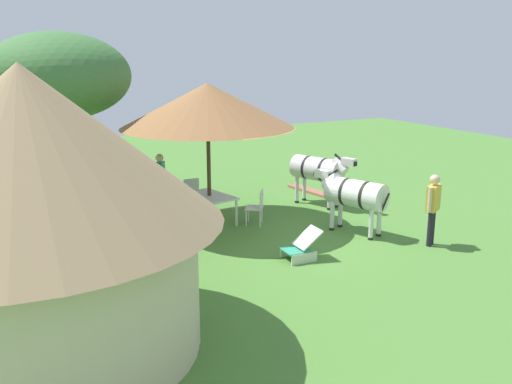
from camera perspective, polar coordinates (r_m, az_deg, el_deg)
name	(u,v)px	position (r m, az deg, el deg)	size (l,w,h in m)	color
ground_plane	(283,236)	(13.68, 2.72, -4.44)	(36.00, 36.00, 0.00)	#4C8034
thatched_hut	(31,203)	(8.54, -21.85, -1.06)	(5.45, 5.45, 4.23)	beige
shade_umbrella	(207,106)	(14.10, -4.95, 8.74)	(4.36, 4.36, 3.59)	#472E1E
patio_dining_table	(209,198)	(14.52, -4.75, -0.66)	(1.58, 1.15, 0.74)	silver
patio_chair_west_end	(257,205)	(14.36, 0.14, -1.34)	(0.60, 0.60, 0.90)	silver
patio_chair_near_lawn	(193,193)	(15.69, -6.43, -0.08)	(0.43, 0.45, 0.90)	silver
patio_chair_near_hut	(175,215)	(13.68, -8.17, -2.28)	(0.58, 0.57, 0.90)	silver
guest_beside_umbrella	(160,177)	(15.65, -9.69, 1.50)	(0.52, 0.39, 1.63)	black
standing_watcher	(433,203)	(13.34, 17.52, -1.10)	(0.40, 0.54, 1.67)	black
striped_lounge_chair	(301,248)	(12.14, 4.56, -5.65)	(0.59, 0.82, 0.65)	#2E9873
zebra_nearest_camera	(319,170)	(16.16, 6.38, 2.25)	(2.07, 1.17, 1.59)	silver
zebra_by_umbrella	(354,194)	(13.83, 9.95, -0.19)	(2.04, 1.14, 1.52)	silver
acacia_tree_left_background	(57,76)	(15.56, -19.51, 11.01)	(3.73, 3.73, 4.84)	brown
brick_patio_kerb	(320,194)	(17.53, 6.55, -0.18)	(2.80, 0.36, 0.08)	#A46049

